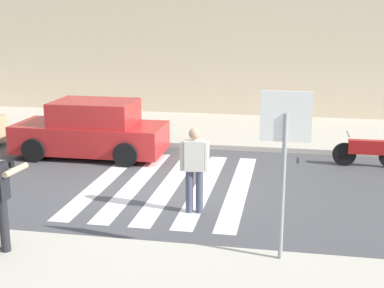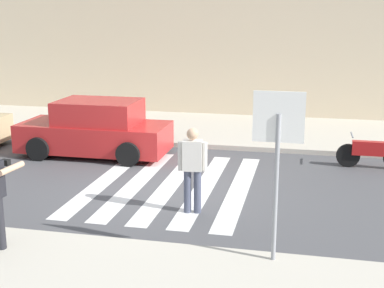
{
  "view_description": "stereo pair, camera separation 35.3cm",
  "coord_description": "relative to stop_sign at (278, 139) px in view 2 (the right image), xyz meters",
  "views": [
    {
      "loc": [
        2.68,
        -11.29,
        3.91
      ],
      "look_at": [
        0.6,
        -0.2,
        1.1
      ],
      "focal_mm": 50.0,
      "sensor_mm": 36.0,
      "label": 1
    },
    {
      "loc": [
        3.02,
        -11.22,
        3.91
      ],
      "look_at": [
        0.6,
        -0.2,
        1.1
      ],
      "focal_mm": 50.0,
      "sensor_mm": 36.0,
      "label": 2
    }
  ],
  "objects": [
    {
      "name": "building_facade_far",
      "position": [
        -2.62,
        13.84,
        1.02
      ],
      "size": [
        56.0,
        4.0,
        6.17
      ],
      "primitive_type": "cube",
      "color": "beige",
      "rests_on": "ground"
    },
    {
      "name": "sidewalk_far",
      "position": [
        -2.62,
        9.44,
        -2.0
      ],
      "size": [
        60.0,
        4.8,
        0.14
      ],
      "primitive_type": "cube",
      "color": "beige",
      "rests_on": "ground"
    },
    {
      "name": "motorcycle",
      "position": [
        2.06,
        6.04,
        -1.65
      ],
      "size": [
        1.76,
        0.6,
        0.87
      ],
      "color": "black",
      "rests_on": "ground"
    },
    {
      "name": "ground_plane",
      "position": [
        -2.62,
        3.44,
        -2.07
      ],
      "size": [
        120.0,
        120.0,
        0.0
      ],
      "primitive_type": "plane",
      "color": "#4C4C4F"
    },
    {
      "name": "crosswalk_stripe_0",
      "position": [
        -4.22,
        3.64,
        -2.06
      ],
      "size": [
        0.44,
        5.2,
        0.01
      ],
      "primitive_type": "cube",
      "color": "silver",
      "rests_on": "ground"
    },
    {
      "name": "pedestrian_crossing",
      "position": [
        -1.74,
        2.03,
        -1.09
      ],
      "size": [
        0.58,
        0.28,
        1.72
      ],
      "color": "#474C60",
      "rests_on": "ground"
    },
    {
      "name": "parked_car_red",
      "position": [
        -5.29,
        5.74,
        -1.34
      ],
      "size": [
        4.1,
        1.92,
        1.55
      ],
      "color": "red",
      "rests_on": "ground"
    },
    {
      "name": "crosswalk_stripe_1",
      "position": [
        -3.42,
        3.64,
        -2.06
      ],
      "size": [
        0.44,
        5.2,
        0.01
      ],
      "primitive_type": "cube",
      "color": "silver",
      "rests_on": "ground"
    },
    {
      "name": "crosswalk_stripe_2",
      "position": [
        -2.62,
        3.64,
        -2.06
      ],
      "size": [
        0.44,
        5.2,
        0.01
      ],
      "primitive_type": "cube",
      "color": "silver",
      "rests_on": "ground"
    },
    {
      "name": "crosswalk_stripe_4",
      "position": [
        -1.02,
        3.64,
        -2.06
      ],
      "size": [
        0.44,
        5.2,
        0.01
      ],
      "primitive_type": "cube",
      "color": "silver",
      "rests_on": "ground"
    },
    {
      "name": "stop_sign",
      "position": [
        0.0,
        0.0,
        0.0
      ],
      "size": [
        0.76,
        0.08,
        2.64
      ],
      "color": "gray",
      "rests_on": "sidewalk_near"
    },
    {
      "name": "crosswalk_stripe_3",
      "position": [
        -1.82,
        3.64,
        -2.06
      ],
      "size": [
        0.44,
        5.2,
        0.01
      ],
      "primitive_type": "cube",
      "color": "silver",
      "rests_on": "ground"
    }
  ]
}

